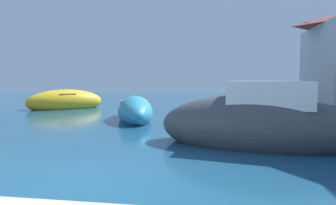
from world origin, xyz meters
The scene contains 6 objects.
ground centered at (0.00, 0.00, 0.00)m, with size 80.00×80.00×0.00m, color navy.
quay_promenade centered at (4.32, -0.37, 0.25)m, with size 44.00×32.00×0.50m.
moored_boat_0 centered at (-1.32, 9.07, 0.44)m, with size 3.24×5.53×1.57m.
moored_boat_1 centered at (3.86, 3.80, 0.66)m, with size 6.18×3.36×2.46m.
moored_boat_3 centered at (-7.70, 13.91, 0.49)m, with size 5.21×4.96×1.75m.
moored_boat_7 centered at (4.17, 12.46, 0.38)m, with size 4.97×3.24×1.35m.
Camera 1 is at (2.50, -5.34, 2.03)m, focal length 30.91 mm.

